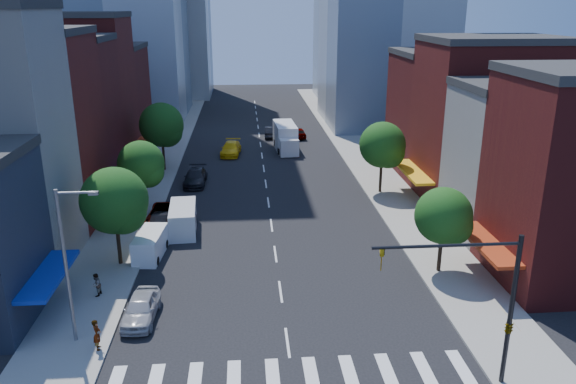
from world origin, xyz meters
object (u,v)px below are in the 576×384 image
parked_car_third (163,215)px  traffic_car_far (298,133)px  taxi (231,149)px  pedestrian_far (96,285)px  cargo_van_far (183,219)px  parked_car_rear (195,177)px  cargo_van_near (150,245)px  parked_car_front (141,308)px  traffic_car_oncoming (270,132)px  box_truck (286,138)px  pedestrian_near (97,335)px  parked_car_second (160,222)px

parked_car_third → traffic_car_far: 35.73m
taxi → pedestrian_far: size_ratio=3.61×
cargo_van_far → parked_car_third: bearing=127.8°
parked_car_rear → traffic_car_far: bearing=60.7°
cargo_van_near → parked_car_front: bearing=-79.5°
traffic_car_oncoming → traffic_car_far: size_ratio=1.06×
cargo_van_near → box_truck: (12.75, 32.57, 0.66)m
cargo_van_far → pedestrian_far: bearing=-116.2°
parked_car_third → pedestrian_near: 19.39m
parked_car_second → parked_car_rear: (2.00, 12.60, 0.13)m
cargo_van_far → traffic_car_oncoming: size_ratio=1.17×
cargo_van_far → traffic_car_far: 37.06m
traffic_car_oncoming → traffic_car_far: 4.02m
parked_car_front → traffic_car_far: 50.62m
parked_car_second → pedestrian_near: pedestrian_near is taller
cargo_van_far → parked_car_rear: bearing=86.4°
parked_car_front → traffic_car_oncoming: (10.29, 49.36, -0.02)m
cargo_van_near → taxi: bearing=84.9°
cargo_van_near → box_truck: size_ratio=0.54×
parked_car_front → cargo_van_far: cargo_van_far is taller
pedestrian_near → pedestrian_far: 6.34m
pedestrian_near → box_truck: bearing=-27.8°
box_truck → pedestrian_far: bearing=-114.4°
parked_car_second → box_truck: bearing=71.0°
cargo_van_near → taxi: size_ratio=0.83×
cargo_van_near → pedestrian_near: bearing=-89.4°
traffic_car_oncoming → pedestrian_far: pedestrian_far is taller
taxi → traffic_car_oncoming: size_ratio=1.20×
taxi → cargo_van_near: bearing=-94.6°
parked_car_front → box_truck: (11.92, 41.64, 0.83)m
traffic_car_oncoming → pedestrian_near: (-12.11, -52.54, 0.28)m
taxi → pedestrian_far: bearing=-96.7°
cargo_van_near → parked_car_third: bearing=95.2°
box_truck → pedestrian_near: bearing=-109.9°
traffic_car_oncoming → pedestrian_far: bearing=76.5°
parked_car_rear → cargo_van_near: (-2.01, -18.15, 0.16)m
parked_car_second → pedestrian_far: bearing=-96.0°
parked_car_third → cargo_van_far: size_ratio=1.00×
traffic_car_far → parked_car_rear: bearing=51.7°
pedestrian_near → parked_car_rear: bearing=-16.4°
parked_car_second → parked_car_third: (0.00, 1.56, 0.09)m
taxi → pedestrian_far: pedestrian_far is taller
parked_car_front → pedestrian_near: pedestrian_near is taller
cargo_van_near → cargo_van_far: (2.02, 4.83, 0.17)m
parked_car_front → pedestrian_near: 3.68m
cargo_van_near → cargo_van_far: cargo_van_far is taller
parked_car_third → parked_car_rear: (2.00, 11.05, 0.04)m
cargo_van_far → traffic_car_far: size_ratio=1.23×
traffic_car_oncoming → traffic_car_far: bearing=171.7°
cargo_van_near → box_truck: 34.98m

